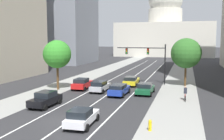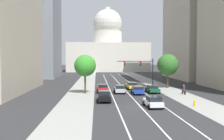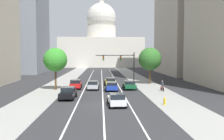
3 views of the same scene
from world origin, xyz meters
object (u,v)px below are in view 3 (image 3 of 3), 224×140
at_px(car_black, 68,93).
at_px(traffic_signal_mast, 122,61).
at_px(street_tree_far_right, 150,59).
at_px(car_yellow, 110,81).
at_px(street_tree_mid_left, 55,60).
at_px(car_red, 76,84).
at_px(car_green, 129,85).
at_px(fire_hydrant, 165,101).
at_px(capitol_building, 101,45).
at_px(car_white, 117,99).
at_px(car_blue, 112,86).
at_px(cyclist, 162,86).
at_px(car_silver, 93,85).

relative_size(car_black, traffic_signal_mast, 0.55).
height_order(traffic_signal_mast, street_tree_far_right, street_tree_far_right).
distance_m(car_yellow, street_tree_mid_left, 12.06).
bearing_deg(car_red, street_tree_mid_left, 108.31).
bearing_deg(car_black, traffic_signal_mast, -24.11).
relative_size(car_red, car_green, 0.95).
relative_size(car_yellow, car_green, 1.07).
bearing_deg(fire_hydrant, car_red, 128.46).
bearing_deg(traffic_signal_mast, car_red, -139.67).
xyz_separation_m(capitol_building, car_yellow, (1.55, -80.28, -10.06)).
height_order(car_white, car_blue, car_white).
distance_m(car_white, car_green, 14.60).
relative_size(car_blue, cyclist, 2.68).
bearing_deg(capitol_building, car_red, -93.10).
bearing_deg(cyclist, car_red, 73.08).
distance_m(traffic_signal_mast, fire_hydrant, 22.74).
xyz_separation_m(car_white, car_green, (3.08, 14.27, -0.02)).
bearing_deg(car_blue, car_black, 142.25).
bearing_deg(car_silver, car_blue, -115.33).
relative_size(car_white, car_black, 0.98).
bearing_deg(capitol_building, car_blue, -89.00).
distance_m(capitol_building, car_green, 86.92).
bearing_deg(car_red, car_silver, -110.32).
bearing_deg(fire_hydrant, street_tree_far_right, 83.49).
height_order(car_green, fire_hydrant, car_green).
bearing_deg(car_white, fire_hydrant, -89.38).
xyz_separation_m(capitol_building, car_red, (-4.63, -85.34, -9.99)).
distance_m(fire_hydrant, cyclist, 11.82).
distance_m(car_red, cyclist, 14.72).
distance_m(car_black, car_silver, 9.66).
xyz_separation_m(fire_hydrant, street_tree_far_right, (2.47, 21.62, 4.57)).
bearing_deg(car_silver, car_black, 162.81).
xyz_separation_m(car_white, street_tree_far_right, (8.08, 21.92, 4.27)).
xyz_separation_m(cyclist, street_tree_far_right, (-0.09, 10.09, 4.19)).
bearing_deg(car_black, capitol_building, -0.72).
relative_size(capitol_building, street_tree_mid_left, 5.72).
bearing_deg(street_tree_far_right, car_blue, -130.75).
bearing_deg(cyclist, car_green, 60.45).
distance_m(car_silver, cyclist, 11.49).
xyz_separation_m(car_silver, traffic_signal_mast, (5.51, 8.34, 3.75)).
height_order(car_silver, cyclist, cyclist).
bearing_deg(car_blue, street_tree_mid_left, 82.59).
bearing_deg(fire_hydrant, car_blue, 114.67).
distance_m(car_black, street_tree_far_right, 22.57).
relative_size(car_black, car_green, 0.98).
bearing_deg(car_black, car_green, -42.73).
distance_m(capitol_building, street_tree_far_right, 79.36).
xyz_separation_m(car_red, car_blue, (6.17, -2.60, -0.04)).
bearing_deg(car_silver, capitol_building, 0.39).
xyz_separation_m(capitol_building, car_white, (1.55, -100.49, -10.05)).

